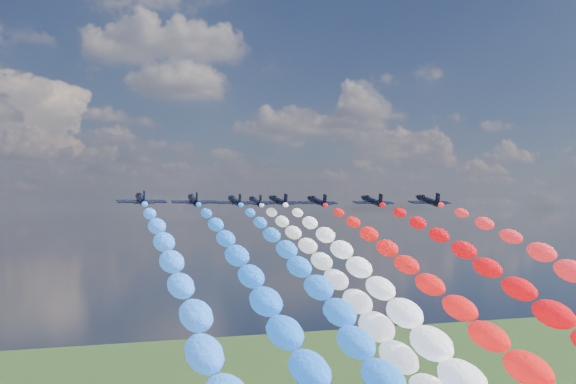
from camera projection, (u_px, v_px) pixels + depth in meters
name	position (u px, v px, depth m)	size (l,w,h in m)	color
jet_0	(141.00, 199.00, 137.31)	(9.84, 13.20, 2.91)	black
trail_0	(199.00, 359.00, 80.49)	(5.94, 114.09, 43.50)	#2A74FB
jet_1	(194.00, 200.00, 149.90)	(9.84, 13.20, 2.91)	black
trail_1	(276.00, 338.00, 93.07)	(5.94, 114.09, 43.50)	blue
jet_2	(235.00, 201.00, 167.13)	(9.84, 13.20, 2.91)	black
trail_2	(326.00, 318.00, 110.31)	(5.94, 114.09, 43.50)	blue
jet_3	(278.00, 201.00, 166.29)	(9.84, 13.20, 2.91)	black
trail_3	(392.00, 319.00, 109.47)	(5.94, 114.09, 43.50)	white
jet_4	(256.00, 202.00, 179.78)	(9.84, 13.20, 2.91)	black
trail_4	(347.00, 307.00, 122.95)	(5.94, 114.09, 43.50)	silver
jet_5	(317.00, 201.00, 171.56)	(9.84, 13.20, 2.91)	black
trail_5	(445.00, 314.00, 114.73)	(5.94, 114.09, 43.50)	red
jet_6	(372.00, 201.00, 165.31)	(9.84, 13.20, 2.91)	black
trail_6	(536.00, 320.00, 108.49)	(5.94, 114.09, 43.50)	red
jet_7	(428.00, 201.00, 158.93)	(9.84, 13.20, 2.91)	black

